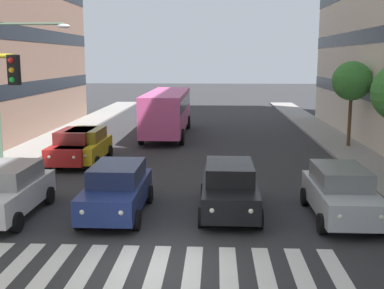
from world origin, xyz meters
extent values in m
plane|color=#2D2D30|center=(0.00, 0.00, 0.00)|extent=(180.00, 180.00, 0.00)
cube|color=silver|center=(-4.50, 0.00, 0.00)|extent=(0.45, 2.80, 0.01)
cube|color=silver|center=(-3.60, 0.00, 0.00)|extent=(0.45, 2.80, 0.01)
cube|color=silver|center=(-2.70, 0.00, 0.00)|extent=(0.45, 2.80, 0.01)
cube|color=silver|center=(-1.80, 0.00, 0.00)|extent=(0.45, 2.80, 0.01)
cube|color=silver|center=(-0.90, 0.00, 0.00)|extent=(0.45, 2.80, 0.01)
cube|color=silver|center=(0.00, 0.00, 0.00)|extent=(0.45, 2.80, 0.01)
cube|color=silver|center=(0.90, 0.00, 0.00)|extent=(0.45, 2.80, 0.01)
cube|color=silver|center=(1.80, 0.00, 0.00)|extent=(0.45, 2.80, 0.01)
cube|color=silver|center=(2.70, 0.00, 0.00)|extent=(0.45, 2.80, 0.01)
cube|color=silver|center=(3.60, 0.00, 0.00)|extent=(0.45, 2.80, 0.01)
cube|color=#B2B7BC|center=(-5.59, -4.05, 0.72)|extent=(1.80, 4.40, 0.80)
cube|color=slate|center=(-5.59, -4.25, 1.42)|extent=(1.58, 2.46, 0.60)
cylinder|color=black|center=(-6.49, -2.60, 0.32)|extent=(0.22, 0.64, 0.64)
cylinder|color=black|center=(-4.69, -2.60, 0.32)|extent=(0.22, 0.64, 0.64)
cylinder|color=black|center=(-6.49, -5.51, 0.32)|extent=(0.22, 0.64, 0.64)
cylinder|color=black|center=(-4.69, -5.51, 0.32)|extent=(0.22, 0.64, 0.64)
sphere|color=white|center=(-6.16, -1.90, 0.80)|extent=(0.18, 0.18, 0.18)
sphere|color=white|center=(-5.01, -1.90, 0.80)|extent=(0.18, 0.18, 0.18)
cube|color=black|center=(-1.94, -4.44, 0.72)|extent=(1.80, 4.40, 0.80)
cube|color=black|center=(-1.94, -4.64, 1.42)|extent=(1.58, 2.46, 0.60)
cylinder|color=black|center=(-2.84, -2.99, 0.32)|extent=(0.22, 0.64, 0.64)
cylinder|color=black|center=(-1.04, -2.99, 0.32)|extent=(0.22, 0.64, 0.64)
cylinder|color=black|center=(-2.84, -5.89, 0.32)|extent=(0.22, 0.64, 0.64)
cylinder|color=black|center=(-1.04, -5.89, 0.32)|extent=(0.22, 0.64, 0.64)
sphere|color=white|center=(-2.51, -2.29, 0.80)|extent=(0.18, 0.18, 0.18)
sphere|color=white|center=(-1.36, -2.29, 0.80)|extent=(0.18, 0.18, 0.18)
cube|color=navy|center=(1.87, -4.08, 0.72)|extent=(1.80, 4.40, 0.80)
cube|color=#1D2547|center=(1.87, -4.28, 1.42)|extent=(1.58, 2.46, 0.60)
cylinder|color=black|center=(0.97, -2.63, 0.32)|extent=(0.22, 0.64, 0.64)
cylinder|color=black|center=(2.77, -2.63, 0.32)|extent=(0.22, 0.64, 0.64)
cylinder|color=black|center=(0.97, -5.54, 0.32)|extent=(0.22, 0.64, 0.64)
cylinder|color=black|center=(2.77, -5.54, 0.32)|extent=(0.22, 0.64, 0.64)
sphere|color=white|center=(1.29, -1.93, 0.80)|extent=(0.18, 0.18, 0.18)
sphere|color=white|center=(2.44, -1.93, 0.80)|extent=(0.18, 0.18, 0.18)
cube|color=silver|center=(5.49, -3.73, 0.72)|extent=(1.80, 4.40, 0.80)
cube|color=gray|center=(5.49, -3.93, 1.42)|extent=(1.58, 2.46, 0.60)
cylinder|color=black|center=(4.59, -2.27, 0.32)|extent=(0.22, 0.64, 0.64)
cylinder|color=black|center=(4.59, -5.18, 0.32)|extent=(0.22, 0.64, 0.64)
cylinder|color=black|center=(6.39, -5.18, 0.32)|extent=(0.22, 0.64, 0.64)
cube|color=gold|center=(5.13, -12.16, 0.72)|extent=(1.80, 4.40, 0.80)
cube|color=olive|center=(5.13, -12.36, 1.42)|extent=(1.58, 2.46, 0.60)
cylinder|color=black|center=(4.23, -10.71, 0.32)|extent=(0.22, 0.64, 0.64)
cylinder|color=black|center=(6.03, -10.71, 0.32)|extent=(0.22, 0.64, 0.64)
cylinder|color=black|center=(4.23, -13.61, 0.32)|extent=(0.22, 0.64, 0.64)
cylinder|color=black|center=(6.03, -13.61, 0.32)|extent=(0.22, 0.64, 0.64)
sphere|color=white|center=(4.55, -10.01, 0.80)|extent=(0.18, 0.18, 0.18)
sphere|color=white|center=(5.71, -10.01, 0.80)|extent=(0.18, 0.18, 0.18)
cube|color=maroon|center=(5.56, -11.84, 0.72)|extent=(1.80, 4.40, 0.80)
cube|color=maroon|center=(5.56, -12.04, 1.42)|extent=(1.58, 2.46, 0.60)
cylinder|color=black|center=(4.66, -10.39, 0.32)|extent=(0.22, 0.64, 0.64)
cylinder|color=black|center=(6.46, -10.39, 0.32)|extent=(0.22, 0.64, 0.64)
cylinder|color=black|center=(4.66, -13.29, 0.32)|extent=(0.22, 0.64, 0.64)
cylinder|color=black|center=(6.46, -13.29, 0.32)|extent=(0.22, 0.64, 0.64)
sphere|color=white|center=(4.98, -9.69, 0.80)|extent=(0.18, 0.18, 0.18)
sphere|color=white|center=(6.13, -9.69, 0.80)|extent=(0.18, 0.18, 0.18)
cube|color=#DB5193|center=(1.87, -21.16, 1.75)|extent=(2.50, 10.50, 2.50)
cube|color=black|center=(1.87, -21.16, 2.30)|extent=(2.52, 9.87, 0.80)
cylinder|color=black|center=(0.62, -17.48, 0.50)|extent=(0.28, 1.00, 1.00)
cylinder|color=black|center=(3.12, -17.48, 0.50)|extent=(0.28, 1.00, 1.00)
cylinder|color=black|center=(0.62, -24.31, 0.50)|extent=(0.28, 1.00, 1.00)
cylinder|color=black|center=(3.12, -24.31, 0.50)|extent=(0.28, 1.00, 1.00)
cube|color=black|center=(3.68, -0.67, 4.95)|extent=(0.24, 0.28, 0.76)
sphere|color=red|center=(3.68, -0.52, 5.19)|extent=(0.14, 0.14, 0.14)
sphere|color=orange|center=(3.68, -0.52, 4.95)|extent=(0.14, 0.14, 0.14)
sphere|color=green|center=(3.68, -0.52, 4.71)|extent=(0.14, 0.14, 0.14)
cylinder|color=#4C6B56|center=(6.77, -9.69, 6.71)|extent=(3.18, 0.10, 0.10)
ellipsoid|color=#B7BCC1|center=(5.19, -9.69, 6.61)|extent=(0.56, 0.28, 0.20)
cylinder|color=#513823|center=(-9.29, -16.91, 1.71)|extent=(0.20, 0.20, 3.13)
sphere|color=#387F33|center=(-9.29, -16.91, 3.96)|extent=(2.27, 2.27, 2.27)
camera|label=1|loc=(-1.45, 11.39, 5.24)|focal=44.88mm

